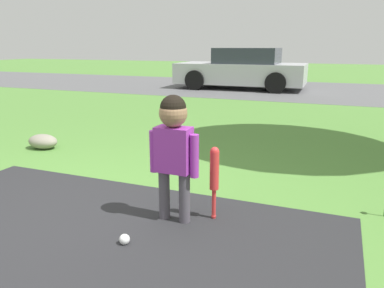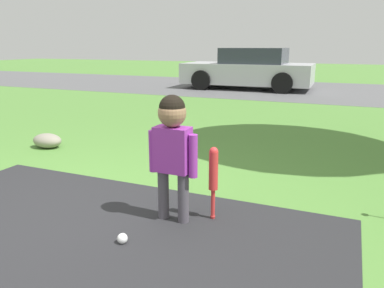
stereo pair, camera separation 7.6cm
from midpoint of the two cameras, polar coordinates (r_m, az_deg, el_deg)
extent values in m
plane|color=#518438|center=(3.40, -20.38, -11.10)|extent=(60.00, 60.00, 0.00)
cube|color=#59595B|center=(13.08, 12.32, 8.22)|extent=(40.00, 6.00, 0.01)
cylinder|color=#4C4751|center=(3.19, -4.93, -7.66)|extent=(0.09, 0.09, 0.43)
cylinder|color=#4C4751|center=(3.11, -1.86, -8.19)|extent=(0.09, 0.09, 0.43)
cube|color=purple|center=(3.02, -3.53, -0.86)|extent=(0.29, 0.17, 0.37)
cylinder|color=purple|center=(3.11, -6.51, -1.12)|extent=(0.07, 0.07, 0.35)
cylinder|color=purple|center=(2.96, -0.37, -1.87)|extent=(0.07, 0.07, 0.35)
sphere|color=#997051|center=(2.95, -3.62, 4.74)|extent=(0.23, 0.23, 0.23)
sphere|color=black|center=(2.95, -3.63, 5.50)|extent=(0.21, 0.21, 0.21)
sphere|color=red|center=(3.26, 2.64, -10.92)|extent=(0.04, 0.04, 0.04)
cylinder|color=red|center=(3.21, 2.66, -9.09)|extent=(0.03, 0.03, 0.27)
cylinder|color=red|center=(3.10, 2.73, -4.04)|extent=(0.08, 0.08, 0.33)
sphere|color=red|center=(3.05, 2.77, -1.11)|extent=(0.07, 0.07, 0.07)
sphere|color=white|center=(2.91, -11.00, -14.07)|extent=(0.08, 0.08, 0.08)
cube|color=#B7B7BC|center=(12.96, 7.27, 10.63)|extent=(4.27, 1.98, 0.67)
cube|color=#2D333D|center=(12.89, 8.30, 13.18)|extent=(2.07, 1.70, 0.50)
cylinder|color=black|center=(12.44, 0.24, 9.70)|extent=(0.65, 0.19, 0.64)
cylinder|color=black|center=(14.24, 2.94, 10.33)|extent=(0.65, 0.19, 0.64)
cylinder|color=black|center=(11.80, 12.43, 9.08)|extent=(0.65, 0.19, 0.64)
cylinder|color=black|center=(13.68, 13.61, 9.76)|extent=(0.65, 0.19, 0.64)
ellipsoid|color=gray|center=(5.76, -22.13, 0.36)|extent=(0.44, 0.31, 0.20)
camera|label=1|loc=(0.04, -90.64, -0.17)|focal=35.00mm
camera|label=2|loc=(0.04, 89.36, 0.17)|focal=35.00mm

